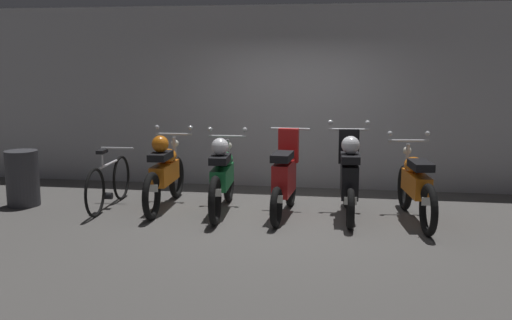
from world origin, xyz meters
TOP-DOWN VIEW (x-y plane):
  - ground_plane at (0.00, 0.00)m, footprint 80.00×80.00m
  - back_wall at (0.00, 2.16)m, footprint 16.00×0.30m
  - motorbike_slot_0 at (-1.76, 0.30)m, footprint 0.59×1.95m
  - motorbike_slot_1 at (-0.88, 0.18)m, footprint 0.59×1.95m
  - motorbike_slot_2 at (0.00, 0.15)m, footprint 0.56×1.68m
  - motorbike_slot_3 at (0.88, 0.19)m, footprint 0.59×1.68m
  - motorbike_slot_4 at (1.75, 0.13)m, footprint 0.59×1.94m
  - bicycle at (-2.56, 0.17)m, footprint 0.50×1.73m
  - trash_bin at (-3.87, 0.10)m, footprint 0.47×0.47m

SIDE VIEW (x-z plane):
  - ground_plane at x=0.00m, z-range 0.00..0.00m
  - bicycle at x=-2.56m, z-range -0.08..0.80m
  - trash_bin at x=-3.87m, z-range 0.00..0.82m
  - motorbike_slot_4 at x=1.75m, z-range -0.08..1.07m
  - motorbike_slot_2 at x=0.00m, z-range -0.06..1.11m
  - motorbike_slot_0 at x=-1.76m, z-range -0.05..1.10m
  - motorbike_slot_1 at x=-0.88m, z-range -0.05..1.10m
  - motorbike_slot_3 at x=0.88m, z-range -0.08..1.21m
  - back_wall at x=0.00m, z-range 0.00..3.01m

